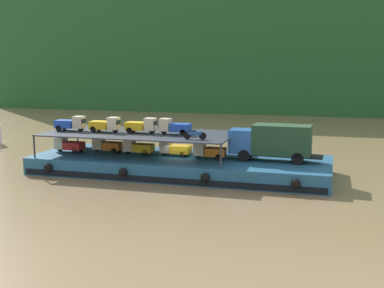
{
  "coord_description": "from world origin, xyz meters",
  "views": [
    {
      "loc": [
        12.92,
        -41.28,
        9.71
      ],
      "look_at": [
        1.11,
        0.0,
        2.7
      ],
      "focal_mm": 46.51,
      "sensor_mm": 36.0,
      "label": 1
    }
  ],
  "objects_px": {
    "mini_truck_lower_mid": "(138,147)",
    "mini_truck_lower_fore": "(175,148)",
    "covered_lorry": "(273,141)",
    "mini_truck_upper_bow": "(174,127)",
    "mini_truck_lower_stern": "(69,145)",
    "mini_truck_lower_aft": "(107,145)",
    "mini_truck_upper_mid": "(105,125)",
    "mini_truck_lower_bow": "(209,151)",
    "motorcycle_upper_port": "(195,134)",
    "mini_truck_upper_fore": "(141,125)",
    "mini_truck_upper_stern": "(71,123)",
    "cargo_barge": "(180,165)"
  },
  "relations": [
    {
      "from": "mini_truck_lower_mid",
      "to": "mini_truck_lower_fore",
      "type": "distance_m",
      "value": 3.46
    },
    {
      "from": "covered_lorry",
      "to": "mini_truck_upper_bow",
      "type": "bearing_deg",
      "value": -176.52
    },
    {
      "from": "covered_lorry",
      "to": "mini_truck_lower_fore",
      "type": "relative_size",
      "value": 2.84
    },
    {
      "from": "covered_lorry",
      "to": "mini_truck_lower_stern",
      "type": "relative_size",
      "value": 2.85
    },
    {
      "from": "mini_truck_lower_aft",
      "to": "mini_truck_lower_mid",
      "type": "distance_m",
      "value": 3.15
    },
    {
      "from": "mini_truck_lower_stern",
      "to": "mini_truck_upper_bow",
      "type": "height_order",
      "value": "mini_truck_upper_bow"
    },
    {
      "from": "mini_truck_lower_mid",
      "to": "mini_truck_upper_mid",
      "type": "height_order",
      "value": "mini_truck_upper_mid"
    },
    {
      "from": "mini_truck_lower_stern",
      "to": "mini_truck_lower_bow",
      "type": "bearing_deg",
      "value": 1.8
    },
    {
      "from": "mini_truck_lower_stern",
      "to": "motorcycle_upper_port",
      "type": "distance_m",
      "value": 12.92
    },
    {
      "from": "mini_truck_lower_fore",
      "to": "mini_truck_upper_fore",
      "type": "distance_m",
      "value": 3.62
    },
    {
      "from": "mini_truck_upper_stern",
      "to": "mini_truck_lower_bow",
      "type": "bearing_deg",
      "value": 1.51
    },
    {
      "from": "mini_truck_upper_mid",
      "to": "motorcycle_upper_port",
      "type": "xyz_separation_m",
      "value": [
        8.98,
        -1.96,
        -0.26
      ]
    },
    {
      "from": "cargo_barge",
      "to": "motorcycle_upper_port",
      "type": "relative_size",
      "value": 13.72
    },
    {
      "from": "mini_truck_lower_stern",
      "to": "mini_truck_lower_fore",
      "type": "distance_m",
      "value": 10.12
    },
    {
      "from": "mini_truck_lower_mid",
      "to": "mini_truck_lower_fore",
      "type": "xyz_separation_m",
      "value": [
        3.45,
        0.23,
        0.0
      ]
    },
    {
      "from": "mini_truck_upper_bow",
      "to": "motorcycle_upper_port",
      "type": "relative_size",
      "value": 1.45
    },
    {
      "from": "mini_truck_lower_mid",
      "to": "cargo_barge",
      "type": "bearing_deg",
      "value": -1.51
    },
    {
      "from": "mini_truck_lower_bow",
      "to": "mini_truck_upper_stern",
      "type": "bearing_deg",
      "value": -178.49
    },
    {
      "from": "mini_truck_lower_stern",
      "to": "motorcycle_upper_port",
      "type": "xyz_separation_m",
      "value": [
        12.68,
        -1.79,
        1.74
      ]
    },
    {
      "from": "cargo_barge",
      "to": "mini_truck_lower_fore",
      "type": "relative_size",
      "value": 9.37
    },
    {
      "from": "mini_truck_lower_bow",
      "to": "motorcycle_upper_port",
      "type": "xyz_separation_m",
      "value": [
        -0.69,
        -2.22,
        1.74
      ]
    },
    {
      "from": "mini_truck_upper_stern",
      "to": "mini_truck_lower_fore",
      "type": "bearing_deg",
      "value": 4.63
    },
    {
      "from": "mini_truck_lower_aft",
      "to": "mini_truck_upper_mid",
      "type": "distance_m",
      "value": 2.13
    },
    {
      "from": "mini_truck_upper_mid",
      "to": "mini_truck_upper_fore",
      "type": "xyz_separation_m",
      "value": [
        3.4,
        0.3,
        0.0
      ]
    },
    {
      "from": "cargo_barge",
      "to": "mini_truck_upper_fore",
      "type": "relative_size",
      "value": 9.45
    },
    {
      "from": "mini_truck_lower_fore",
      "to": "mini_truck_upper_bow",
      "type": "xyz_separation_m",
      "value": [
        0.12,
        -0.42,
        2.0
      ]
    },
    {
      "from": "mini_truck_lower_stern",
      "to": "motorcycle_upper_port",
      "type": "relative_size",
      "value": 1.46
    },
    {
      "from": "cargo_barge",
      "to": "motorcycle_upper_port",
      "type": "distance_m",
      "value": 4.43
    },
    {
      "from": "mini_truck_upper_mid",
      "to": "mini_truck_lower_stern",
      "type": "bearing_deg",
      "value": -177.44
    },
    {
      "from": "mini_truck_lower_bow",
      "to": "mini_truck_upper_stern",
      "type": "xyz_separation_m",
      "value": [
        -13.13,
        -0.35,
        2.0
      ]
    },
    {
      "from": "mini_truck_lower_aft",
      "to": "mini_truck_lower_mid",
      "type": "relative_size",
      "value": 0.99
    },
    {
      "from": "mini_truck_lower_fore",
      "to": "mini_truck_upper_stern",
      "type": "bearing_deg",
      "value": -175.37
    },
    {
      "from": "mini_truck_upper_mid",
      "to": "motorcycle_upper_port",
      "type": "relative_size",
      "value": 1.46
    },
    {
      "from": "mini_truck_upper_mid",
      "to": "mini_truck_upper_stern",
      "type": "bearing_deg",
      "value": -178.52
    },
    {
      "from": "mini_truck_lower_aft",
      "to": "mini_truck_upper_mid",
      "type": "bearing_deg",
      "value": -72.79
    },
    {
      "from": "mini_truck_lower_aft",
      "to": "mini_truck_upper_mid",
      "type": "xyz_separation_m",
      "value": [
        0.21,
        -0.69,
        2.0
      ]
    },
    {
      "from": "mini_truck_upper_stern",
      "to": "mini_truck_upper_bow",
      "type": "relative_size",
      "value": 1.0
    },
    {
      "from": "mini_truck_lower_fore",
      "to": "mini_truck_upper_fore",
      "type": "relative_size",
      "value": 1.01
    },
    {
      "from": "mini_truck_upper_bow",
      "to": "mini_truck_lower_aft",
      "type": "bearing_deg",
      "value": 176.62
    },
    {
      "from": "cargo_barge",
      "to": "mini_truck_lower_stern",
      "type": "relative_size",
      "value": 9.4
    },
    {
      "from": "mini_truck_lower_stern",
      "to": "mini_truck_lower_fore",
      "type": "xyz_separation_m",
      "value": [
        10.08,
        0.87,
        0.0
      ]
    },
    {
      "from": "mini_truck_upper_stern",
      "to": "mini_truck_lower_mid",
      "type": "bearing_deg",
      "value": 5.07
    },
    {
      "from": "mini_truck_lower_aft",
      "to": "mini_truck_upper_bow",
      "type": "relative_size",
      "value": 1.0
    },
    {
      "from": "motorcycle_upper_port",
      "to": "mini_truck_upper_fore",
      "type": "bearing_deg",
      "value": 157.96
    },
    {
      "from": "mini_truck_upper_mid",
      "to": "mini_truck_upper_fore",
      "type": "distance_m",
      "value": 3.41
    },
    {
      "from": "mini_truck_lower_stern",
      "to": "mini_truck_upper_mid",
      "type": "distance_m",
      "value": 4.21
    },
    {
      "from": "mini_truck_lower_aft",
      "to": "mini_truck_lower_bow",
      "type": "distance_m",
      "value": 9.89
    },
    {
      "from": "covered_lorry",
      "to": "mini_truck_lower_fore",
      "type": "distance_m",
      "value": 8.71
    },
    {
      "from": "mini_truck_upper_mid",
      "to": "mini_truck_lower_fore",
      "type": "bearing_deg",
      "value": 6.32
    },
    {
      "from": "motorcycle_upper_port",
      "to": "covered_lorry",
      "type": "bearing_deg",
      "value": 24.58
    }
  ]
}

